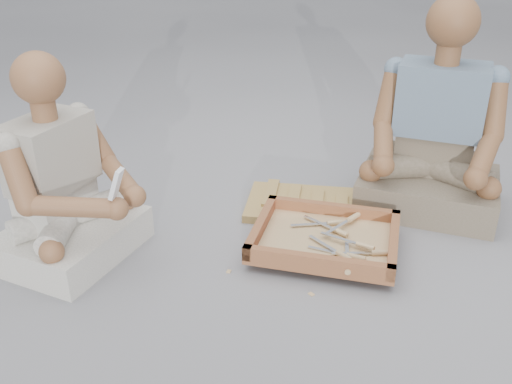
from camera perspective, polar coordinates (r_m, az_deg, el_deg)
The scene contains 22 objects.
ground at distance 2.07m, azimuth -1.84°, elevation -9.56°, with size 60.00×60.00×0.00m, color gray.
carved_panel at distance 2.58m, azimuth 5.01°, elevation -1.31°, with size 0.53×0.35×0.04m, color #AD8243.
tool_tray at distance 2.25m, azimuth 6.93°, elevation -4.63°, with size 0.63×0.55×0.07m.
chisel_0 at distance 2.36m, azimuth 9.41°, elevation -2.69°, with size 0.08×0.22×0.02m.
chisel_1 at distance 2.18m, azimuth 11.82°, elevation -5.97°, with size 0.20×0.12×0.02m.
chisel_2 at distance 2.29m, azimuth 7.98°, elevation -3.79°, with size 0.21×0.09×0.02m.
chisel_3 at distance 2.34m, azimuth 7.44°, elevation -3.10°, with size 0.19×0.14×0.02m.
chisel_4 at distance 2.10m, azimuth 9.13°, elevation -7.08°, with size 0.09×0.21×0.02m.
chisel_5 at distance 2.19m, azimuth 10.35°, elevation -5.19°, with size 0.22×0.04×0.02m.
chisel_6 at distance 2.15m, azimuth 9.40°, elevation -6.32°, with size 0.22×0.03×0.02m.
chisel_7 at distance 2.15m, azimuth 8.37°, elevation -6.13°, with size 0.21×0.11×0.02m.
wood_chip_0 at distance 2.58m, azimuth 7.99°, elevation -1.88°, with size 0.02×0.01×0.00m, color tan.
wood_chip_1 at distance 2.49m, azimuth 0.99°, elevation -2.63°, with size 0.02×0.01×0.00m, color tan.
wood_chip_2 at distance 2.04m, azimuth 5.56°, elevation -10.13°, with size 0.02×0.01×0.00m, color tan.
wood_chip_3 at distance 2.53m, azimuth 6.60°, elevation -2.36°, with size 0.02×0.01×0.00m, color tan.
wood_chip_4 at distance 2.55m, azimuth 11.57°, elevation -2.49°, with size 0.02×0.01×0.00m, color tan.
wood_chip_5 at distance 2.24m, azimuth 2.81°, elevation -6.41°, with size 0.02×0.01×0.00m, color tan.
wood_chip_6 at distance 2.36m, azimuth 13.75°, elevation -5.32°, with size 0.02×0.01×0.00m, color tan.
wood_chip_7 at distance 2.15m, azimuth -2.74°, elevation -7.94°, with size 0.02×0.01×0.00m, color tan.
craftsman at distance 2.24m, azimuth -18.62°, elevation -0.00°, with size 0.53×0.52×0.79m.
companion at distance 2.61m, azimuth 17.44°, elevation 4.84°, with size 0.63×0.53×0.92m.
mobile_phone at distance 1.97m, azimuth -13.81°, elevation 0.81°, with size 0.06×0.06×0.11m.
Camera 1 is at (0.80, -1.46, 1.22)m, focal length 40.00 mm.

